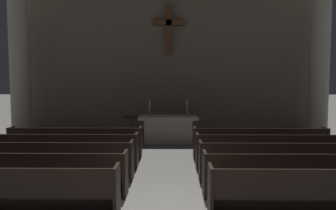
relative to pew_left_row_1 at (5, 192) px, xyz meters
name	(u,v)px	position (x,y,z in m)	size (l,w,h in m)	color
pew_left_row_1	(5,192)	(0.00, 0.00, 0.00)	(4.01, 0.50, 0.95)	black
pew_left_row_2	(31,174)	(0.00, 1.14, 0.00)	(4.01, 0.50, 0.95)	black
pew_left_row_3	(50,160)	(0.00, 2.29, 0.00)	(4.01, 0.50, 0.95)	black
pew_left_row_4	(64,150)	(0.00, 3.43, 0.00)	(4.01, 0.50, 0.95)	black
pew_left_row_5	(76,142)	(0.00, 4.58, 0.00)	(4.01, 0.50, 0.95)	black
pew_right_row_1	(324,193)	(5.60, 0.00, 0.00)	(4.01, 0.50, 0.95)	black
pew_right_row_2	(301,175)	(5.60, 1.14, 0.00)	(4.01, 0.50, 0.95)	black
pew_right_row_3	(283,161)	(5.60, 2.29, 0.00)	(4.01, 0.50, 0.95)	black
pew_right_row_4	(270,151)	(5.60, 3.43, 0.00)	(4.01, 0.50, 0.95)	black
pew_right_row_5	(260,143)	(5.60, 4.58, 0.00)	(4.01, 0.50, 0.95)	black
column_left_third	(19,46)	(-2.97, 7.70, 3.17)	(1.16, 1.16, 7.47)	#ADA89E
column_right_third	(320,45)	(8.57, 7.70, 3.17)	(1.16, 1.16, 7.47)	#ADA89E
altar	(168,128)	(2.80, 7.08, 0.06)	(2.20, 0.90, 1.01)	#A8A399
candlestick_left	(150,111)	(2.10, 7.08, 0.72)	(0.16, 0.16, 0.61)	#B79338
candlestick_right	(187,111)	(3.50, 7.08, 0.72)	(0.16, 0.16, 0.61)	#B79338
apse_with_cross	(169,40)	(2.80, 9.23, 3.52)	(12.77, 0.49, 7.99)	#706656
lectern	(131,133)	(1.55, 5.88, 0.07)	(0.44, 0.36, 1.15)	black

